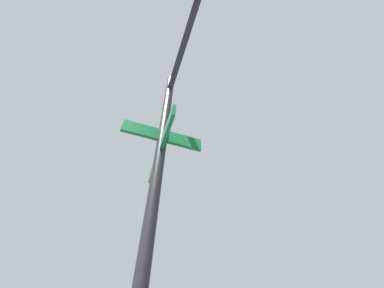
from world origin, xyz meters
TOP-DOWN VIEW (x-y plane):
  - traffic_signal_near at (-6.12, -6.48)m, footprint 2.83×1.92m

SIDE VIEW (x-z plane):
  - traffic_signal_near at x=-6.12m, z-range 1.02..6.12m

